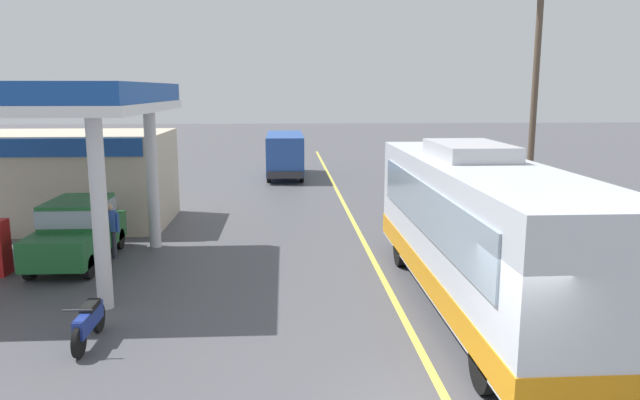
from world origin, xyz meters
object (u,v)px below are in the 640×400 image
object	(u,v)px
motorcycle_parked_forecourt	(89,322)
pedestrian_by_shop	(110,227)
coach_bus_main	(479,234)
car_at_pump	(78,228)
minibus_opposing_lane	(285,151)
pedestrian_near_pump	(107,216)

from	to	relation	value
motorcycle_parked_forecourt	pedestrian_by_shop	bearing A→B (deg)	101.88
coach_bus_main	pedestrian_by_shop	xyz separation A→B (m)	(-9.54, 4.56, -0.79)
coach_bus_main	motorcycle_parked_forecourt	xyz separation A→B (m)	(-8.25, -1.57, -1.28)
car_at_pump	pedestrian_by_shop	distance (m)	0.89
coach_bus_main	minibus_opposing_lane	world-z (taller)	coach_bus_main
motorcycle_parked_forecourt	pedestrian_near_pump	bearing A→B (deg)	103.30
pedestrian_near_pump	coach_bus_main	bearing A→B (deg)	-31.83
motorcycle_parked_forecourt	minibus_opposing_lane	bearing A→B (deg)	80.21
pedestrian_by_shop	pedestrian_near_pump	bearing A→B (deg)	108.24
coach_bus_main	pedestrian_near_pump	bearing A→B (deg)	148.17
motorcycle_parked_forecourt	pedestrian_near_pump	distance (m)	8.07
coach_bus_main	car_at_pump	xyz separation A→B (m)	(-10.35, 4.20, -0.71)
motorcycle_parked_forecourt	pedestrian_by_shop	size ratio (longest dim) A/B	1.08
motorcycle_parked_forecourt	pedestrian_by_shop	distance (m)	6.28
pedestrian_by_shop	motorcycle_parked_forecourt	bearing A→B (deg)	-78.12
motorcycle_parked_forecourt	pedestrian_near_pump	xyz separation A→B (m)	(-1.85, 7.84, 0.49)
car_at_pump	pedestrian_near_pump	bearing A→B (deg)	83.24
car_at_pump	minibus_opposing_lane	size ratio (longest dim) A/B	0.69
minibus_opposing_lane	motorcycle_parked_forecourt	size ratio (longest dim) A/B	3.41
coach_bus_main	pedestrian_near_pump	size ratio (longest dim) A/B	6.65
car_at_pump	coach_bus_main	bearing A→B (deg)	-22.09
car_at_pump	minibus_opposing_lane	world-z (taller)	minibus_opposing_lane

